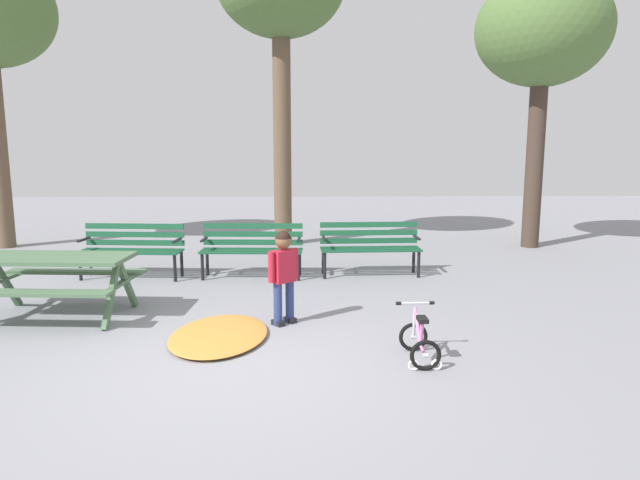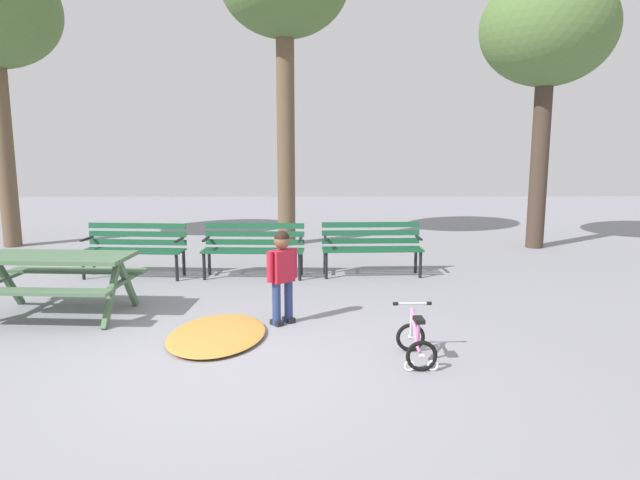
% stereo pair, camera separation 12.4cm
% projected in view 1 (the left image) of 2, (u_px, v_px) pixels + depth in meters
% --- Properties ---
extents(ground, '(36.00, 36.00, 0.00)m').
position_uv_depth(ground, '(227.00, 369.00, 5.40)').
color(ground, gray).
extents(picnic_table, '(1.88, 1.45, 0.79)m').
position_uv_depth(picnic_table, '(55.00, 270.00, 6.94)').
color(picnic_table, '#4C6B4C').
rests_on(picnic_table, ground).
extents(park_bench_far_left, '(1.63, 0.58, 0.85)m').
position_uv_depth(park_bench_far_left, '(132.00, 246.00, 9.04)').
color(park_bench_far_left, '#195133').
rests_on(park_bench_far_left, ground).
extents(park_bench_left, '(1.62, 0.52, 0.85)m').
position_uv_depth(park_bench_left, '(252.00, 245.00, 9.08)').
color(park_bench_left, '#195133').
rests_on(park_bench_left, ground).
extents(park_bench_right, '(1.62, 0.51, 0.85)m').
position_uv_depth(park_bench_right, '(370.00, 244.00, 9.23)').
color(park_bench_right, '#195133').
rests_on(park_bench_right, ground).
extents(child_standing, '(0.34, 0.30, 1.12)m').
position_uv_depth(child_standing, '(283.00, 269.00, 6.65)').
color(child_standing, navy).
rests_on(child_standing, ground).
extents(kids_bicycle, '(0.39, 0.57, 0.54)m').
position_uv_depth(kids_bicycle, '(419.00, 341.00, 5.59)').
color(kids_bicycle, black).
rests_on(kids_bicycle, ground).
extents(leaf_pile, '(1.19, 1.59, 0.07)m').
position_uv_depth(leaf_pile, '(219.00, 335.00, 6.27)').
color(leaf_pile, '#C68438').
rests_on(leaf_pile, ground).
extents(tree_center, '(2.60, 2.60, 5.42)m').
position_uv_depth(tree_center, '(543.00, 33.00, 11.14)').
color(tree_center, '#423328').
rests_on(tree_center, ground).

